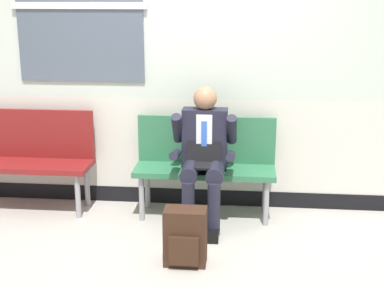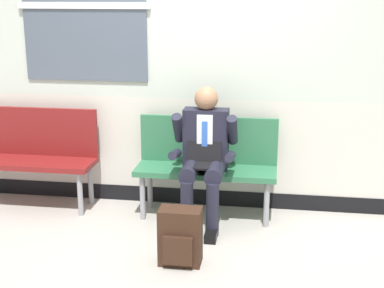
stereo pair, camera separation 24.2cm
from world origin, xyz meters
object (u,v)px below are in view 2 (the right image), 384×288
Objects in this scene: person_seated at (204,153)px; backpack at (180,237)px; bench_with_person at (207,159)px; bench_empty at (35,151)px.

person_seated is 0.93m from backpack.
person_seated reaches higher than bench_with_person.
bench_empty is 0.97× the size of person_seated.
bench_with_person is at bearing -0.08° from bench_empty.
backpack is at bearing -32.63° from bench_empty.
person_seated reaches higher than backpack.
person_seated is at bearing -90.00° from bench_with_person.
bench_empty is 1.92m from backpack.
person_seated is at bearing -6.93° from bench_empty.
backpack is (-0.07, -1.02, -0.31)m from bench_with_person.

